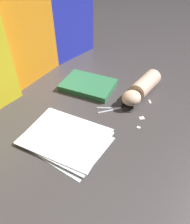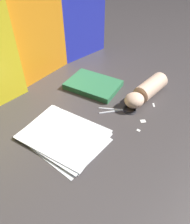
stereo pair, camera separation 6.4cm
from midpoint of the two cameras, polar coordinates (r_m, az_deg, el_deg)
ground_plane at (r=0.92m, az=-3.32°, el=-2.88°), size 6.00×6.00×0.00m
backdrop_panel_center at (r=1.07m, az=-23.32°, el=15.67°), size 0.64×0.03×0.47m
backdrop_panel_right at (r=1.23m, az=-13.48°, el=22.65°), size 0.64×0.14×0.54m
paper_stack at (r=0.87m, az=-9.92°, el=-6.73°), size 0.26×0.33×0.01m
book_closed at (r=1.12m, az=-3.43°, el=7.02°), size 0.21×0.28×0.03m
scissors at (r=0.99m, az=5.36°, el=1.10°), size 0.15×0.17×0.01m
hand_forearm at (r=1.06m, az=10.39°, el=6.14°), size 0.28×0.11×0.08m
paper_scrap_near at (r=1.05m, az=12.47°, el=2.66°), size 0.03×0.02×0.00m
paper_scrap_mid at (r=0.91m, az=9.38°, el=-4.01°), size 0.01×0.01×0.00m
paper_scrap_far at (r=0.96m, az=10.29°, el=-1.60°), size 0.03×0.03×0.00m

